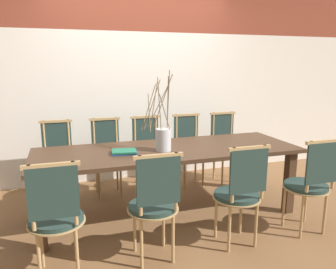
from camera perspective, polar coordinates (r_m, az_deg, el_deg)
The scene contains 14 objects.
ground_plane at distance 3.66m, azimuth -0.00°, elevation -13.56°, with size 16.00×16.00×0.00m, color brown.
wall_rear at distance 4.57m, azimuth -5.15°, elevation 12.26°, with size 12.00×0.06×3.20m.
dining_table at distance 3.43m, azimuth -0.00°, elevation -3.86°, with size 2.73×0.92×0.73m.
chair_near_leftend at distance 2.58m, azimuth -18.96°, elevation -13.10°, with size 0.42×0.42×0.94m.
chair_near_left at distance 2.66m, azimuth -2.37°, elevation -11.68°, with size 0.42×0.42×0.94m.
chair_near_center at distance 2.94m, azimuth 12.38°, elevation -9.60°, with size 0.42×0.42×0.94m.
chair_near_right at distance 3.36m, azimuth 23.53°, elevation -7.58°, with size 0.42×0.42×0.94m.
chair_far_leftend at distance 4.07m, azimuth -18.64°, elevation -3.81°, with size 0.42×0.42×0.94m.
chair_far_left at distance 4.10m, azimuth -10.56°, elevation -3.27°, with size 0.42×0.42×0.94m.
chair_far_center at distance 4.19m, azimuth -3.53°, elevation -2.75°, with size 0.42×0.42×0.94m.
chair_far_right at distance 4.36m, azimuth 3.70°, elevation -2.17°, with size 0.42×0.42×0.94m.
chair_far_rightend at distance 4.58m, azimuth 10.02°, elevation -1.64°, with size 0.42×0.42×0.94m.
vase_centerpiece at distance 3.30m, azimuth -0.86°, elevation -0.59°, with size 0.36×0.35×0.80m.
book_stack at distance 3.24m, azimuth -7.64°, elevation -3.03°, with size 0.26×0.21×0.03m.
Camera 1 is at (-1.00, -3.14, 1.58)m, focal length 35.00 mm.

